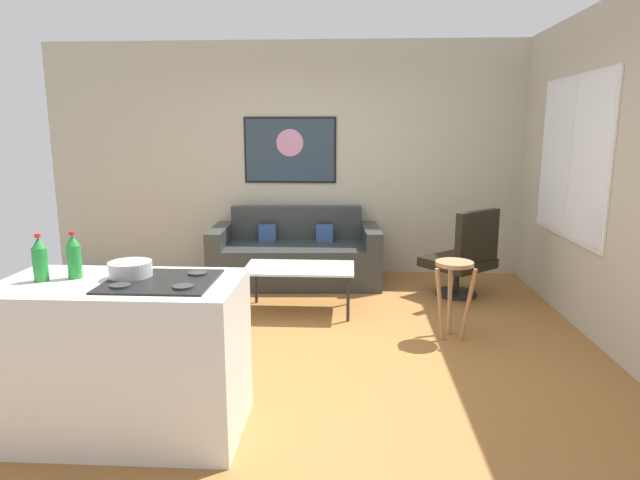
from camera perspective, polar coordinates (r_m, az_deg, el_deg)
The scene contains 13 objects.
ground at distance 4.66m, azimuth -3.85°, elevation -10.90°, with size 6.40×6.40×0.04m, color #9A6532.
back_wall at distance 6.73m, azimuth -1.46°, elevation 8.45°, with size 6.40×0.05×2.80m, color #B7B29B.
right_wall at distance 5.03m, azimuth 27.75°, elevation 6.18°, with size 0.05×6.40×2.80m, color #B5AE98.
couch at distance 6.35m, azimuth -2.57°, elevation -1.80°, with size 1.98×1.03×0.85m.
coffee_table at distance 5.26m, azimuth -2.16°, elevation -3.20°, with size 1.05×0.60×0.45m.
armchair at distance 5.91m, azimuth 14.92°, elevation -1.71°, with size 0.86×0.85×0.95m.
bar_stool at distance 4.70m, azimuth 13.86°, elevation -4.08°, with size 0.36×0.36×0.67m.
kitchen_counter at distance 3.40m, azimuth -19.87°, elevation -11.52°, with size 1.36×0.70×0.94m.
soda_bottle at distance 3.42m, azimuth -27.34°, elevation -1.86°, with size 0.08×0.08×0.27m.
soda_bottle_2 at distance 3.40m, azimuth -24.43°, elevation -1.64°, with size 0.08×0.08×0.27m.
mixing_bowl at distance 3.29m, azimuth -19.29°, elevation -3.01°, with size 0.24×0.24×0.10m.
wall_painting at distance 6.70m, azimuth -3.17°, elevation 9.42°, with size 1.12×0.03×0.80m.
window at distance 5.57m, azimuth 24.94°, elevation 7.80°, with size 0.03×1.59×1.50m.
Camera 1 is at (0.55, -4.27, 1.74)m, focal length 30.47 mm.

